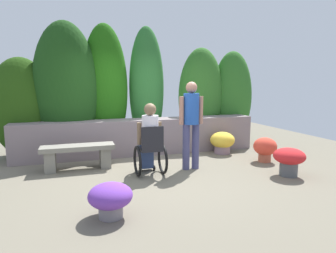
{
  "coord_description": "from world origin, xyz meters",
  "views": [
    {
      "loc": [
        -1.49,
        -5.27,
        1.69
      ],
      "look_at": [
        0.24,
        0.13,
        0.85
      ],
      "focal_mm": 31.55,
      "sensor_mm": 36.0,
      "label": 1
    }
  ],
  "objects": [
    {
      "name": "person_in_wheelchair",
      "position": [
        -0.19,
        -0.1,
        0.62
      ],
      "size": [
        0.53,
        0.66,
        1.33
      ],
      "rotation": [
        0.0,
        0.0,
        0.02
      ],
      "color": "black",
      "rests_on": "ground"
    },
    {
      "name": "flower_pot_small_foreground",
      "position": [
        1.89,
        0.98,
        0.28
      ],
      "size": [
        0.59,
        0.59,
        0.52
      ],
      "color": "gray",
      "rests_on": "ground"
    },
    {
      "name": "flower_pot_red_accent",
      "position": [
        2.21,
        -0.96,
        0.32
      ],
      "size": [
        0.57,
        0.57,
        0.52
      ],
      "color": "#505458",
      "rests_on": "ground"
    },
    {
      "name": "ground_plane",
      "position": [
        0.0,
        0.0,
        0.0
      ],
      "size": [
        11.58,
        11.58,
        0.0
      ],
      "primitive_type": "plane",
      "color": "#6B6554"
    },
    {
      "name": "stone_retaining_wall",
      "position": [
        0.0,
        1.52,
        0.42
      ],
      "size": [
        5.67,
        0.55,
        0.84
      ],
      "primitive_type": "cube",
      "color": "gray",
      "rests_on": "ground"
    },
    {
      "name": "flower_pot_purple_near",
      "position": [
        -1.1,
        -1.67,
        0.26
      ],
      "size": [
        0.56,
        0.56,
        0.44
      ],
      "color": "slate",
      "rests_on": "ground"
    },
    {
      "name": "stone_bench",
      "position": [
        -1.45,
        0.64,
        0.31
      ],
      "size": [
        1.39,
        0.4,
        0.49
      ],
      "rotation": [
        0.0,
        0.0,
        -0.06
      ],
      "color": "gray",
      "rests_on": "ground"
    },
    {
      "name": "flower_pot_terracotta_by_wall",
      "position": [
        2.4,
        0.01,
        0.3
      ],
      "size": [
        0.49,
        0.49,
        0.53
      ],
      "color": "#B25941",
      "rests_on": "ground"
    },
    {
      "name": "person_standing_companion",
      "position": [
        0.67,
        -0.0,
        0.99
      ],
      "size": [
        0.49,
        0.3,
        1.71
      ],
      "rotation": [
        0.0,
        0.0,
        0.17
      ],
      "color": "#43436D",
      "rests_on": "ground"
    },
    {
      "name": "hedge_backdrop",
      "position": [
        -0.26,
        2.18,
        1.4
      ],
      "size": [
        6.73,
        1.15,
        3.12
      ],
      "color": "#234710",
      "rests_on": "ground"
    }
  ]
}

